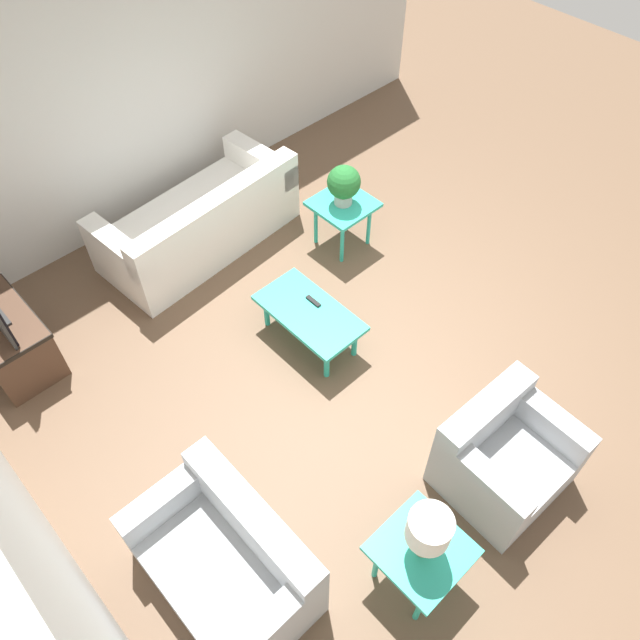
{
  "coord_description": "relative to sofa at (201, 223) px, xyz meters",
  "views": [
    {
      "loc": [
        -2.16,
        2.76,
        4.53
      ],
      "look_at": [
        0.24,
        0.51,
        0.55
      ],
      "focal_mm": 35.0,
      "sensor_mm": 36.0,
      "label": 1
    }
  ],
  "objects": [
    {
      "name": "ground_plane",
      "position": [
        -2.15,
        -0.36,
        -0.29
      ],
      "size": [
        14.0,
        14.0,
        0.0
      ],
      "primitive_type": "plane",
      "color": "brown"
    },
    {
      "name": "wall_back",
      "position": [
        -2.15,
        2.7,
        1.06
      ],
      "size": [
        7.2,
        0.12,
        2.7
      ],
      "color": "silver",
      "rests_on": "ground_plane"
    },
    {
      "name": "wall_right",
      "position": [
        0.91,
        -0.36,
        1.06
      ],
      "size": [
        0.12,
        7.2,
        2.7
      ],
      "color": "silver",
      "rests_on": "ground_plane"
    },
    {
      "name": "sofa",
      "position": [
        0.0,
        0.0,
        0.0
      ],
      "size": [
        1.08,
        2.08,
        0.79
      ],
      "rotation": [
        0.0,
        0.0,
        1.65
      ],
      "color": "white",
      "rests_on": "ground_plane"
    },
    {
      "name": "armchair",
      "position": [
        -3.66,
        -0.07,
        0.02
      ],
      "size": [
        0.81,
        0.91,
        0.78
      ],
      "rotation": [
        0.0,
        0.0,
        -1.61
      ],
      "color": "#A8ADB2",
      "rests_on": "ground_plane"
    },
    {
      "name": "loveseat",
      "position": [
        -2.87,
        1.88,
        0.01
      ],
      "size": [
        1.23,
        0.79,
        0.78
      ],
      "rotation": [
        0.0,
        0.0,
        3.13
      ],
      "color": "#A8ADB2",
      "rests_on": "ground_plane"
    },
    {
      "name": "coffee_table",
      "position": [
        -1.68,
        0.05,
        0.04
      ],
      "size": [
        0.98,
        0.52,
        0.38
      ],
      "color": "#2DB79E",
      "rests_on": "ground_plane"
    },
    {
      "name": "side_table_plant",
      "position": [
        -0.96,
        -1.06,
        0.16
      ],
      "size": [
        0.56,
        0.56,
        0.53
      ],
      "color": "#2DB79E",
      "rests_on": "ground_plane"
    },
    {
      "name": "side_table_lamp",
      "position": [
        -3.73,
        0.96,
        0.16
      ],
      "size": [
        0.56,
        0.56,
        0.53
      ],
      "color": "#2DB79E",
      "rests_on": "ground_plane"
    },
    {
      "name": "tv_stand_chest",
      "position": [
        -0.07,
        2.1,
        0.0
      ],
      "size": [
        0.94,
        0.54,
        0.56
      ],
      "color": "#4C3323",
      "rests_on": "ground_plane"
    },
    {
      "name": "potted_plant",
      "position": [
        -0.96,
        -1.06,
        0.47
      ],
      "size": [
        0.33,
        0.33,
        0.42
      ],
      "color": "#B2ADA3",
      "rests_on": "side_table_plant"
    },
    {
      "name": "table_lamp",
      "position": [
        -3.73,
        0.96,
        0.55
      ],
      "size": [
        0.28,
        0.28,
        0.45
      ],
      "color": "#997F4C",
      "rests_on": "side_table_lamp"
    },
    {
      "name": "remote_control",
      "position": [
        -1.62,
        -0.05,
        0.1
      ],
      "size": [
        0.16,
        0.04,
        0.02
      ],
      "color": "black",
      "rests_on": "coffee_table"
    }
  ]
}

